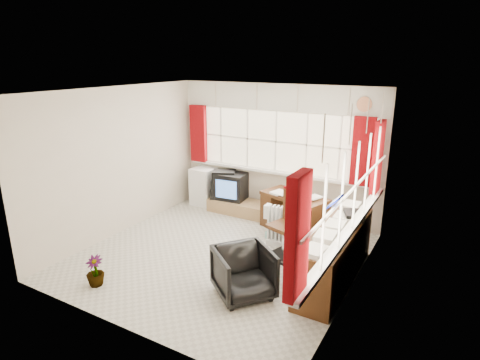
% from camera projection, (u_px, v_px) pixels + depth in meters
% --- Properties ---
extents(ground, '(4.00, 4.00, 0.00)m').
position_uv_depth(ground, '(220.00, 256.00, 6.19)').
color(ground, beige).
rests_on(ground, ground).
extents(room_walls, '(4.00, 4.00, 4.00)m').
position_uv_depth(room_walls, '(218.00, 162.00, 5.76)').
color(room_walls, beige).
rests_on(room_walls, ground).
extents(window_back, '(3.70, 0.12, 3.60)m').
position_uv_depth(window_back, '(275.00, 168.00, 7.53)').
color(window_back, '#FFEFC9').
rests_on(window_back, room_walls).
extents(window_right, '(0.12, 3.70, 3.60)m').
position_uv_depth(window_right, '(350.00, 224.00, 5.00)').
color(window_right, '#FFEFC9').
rests_on(window_right, room_walls).
extents(curtains, '(3.83, 3.83, 1.15)m').
position_uv_depth(curtains, '(302.00, 159.00, 6.10)').
color(curtains, maroon).
rests_on(curtains, room_walls).
extents(overhead_cabinets, '(3.98, 3.98, 0.48)m').
position_uv_depth(overhead_cabinets, '(310.00, 106.00, 5.89)').
color(overhead_cabinets, silver).
rests_on(overhead_cabinets, room_walls).
extents(desk, '(1.28, 0.90, 0.71)m').
position_uv_depth(desk, '(294.00, 211.00, 6.98)').
color(desk, '#492511').
rests_on(desk, ground).
extents(desk_lamp, '(0.16, 0.14, 0.40)m').
position_uv_depth(desk_lamp, '(304.00, 178.00, 6.92)').
color(desk_lamp, yellow).
rests_on(desk_lamp, desk).
extents(task_chair, '(0.56, 0.57, 1.05)m').
position_uv_depth(task_chair, '(290.00, 221.00, 6.07)').
color(task_chair, black).
rests_on(task_chair, ground).
extents(office_chair, '(0.98, 0.97, 0.64)m').
position_uv_depth(office_chair, '(244.00, 273.00, 5.08)').
color(office_chair, black).
rests_on(office_chair, ground).
extents(radiator, '(0.45, 0.20, 0.66)m').
position_uv_depth(radiator, '(281.00, 230.00, 6.47)').
color(radiator, white).
rests_on(radiator, ground).
extents(credenza, '(0.50, 2.00, 0.85)m').
position_uv_depth(credenza, '(335.00, 253.00, 5.42)').
color(credenza, '#492511').
rests_on(credenza, ground).
extents(file_tray, '(0.36, 0.40, 0.11)m').
position_uv_depth(file_tray, '(354.00, 216.00, 5.64)').
color(file_tray, black).
rests_on(file_tray, credenza).
extents(tv_bench, '(1.40, 0.50, 0.25)m').
position_uv_depth(tv_bench, '(243.00, 208.00, 7.85)').
color(tv_bench, '#AA7C55').
rests_on(tv_bench, ground).
extents(crt_tv, '(0.62, 0.59, 0.52)m').
position_uv_depth(crt_tv, '(232.00, 186.00, 7.93)').
color(crt_tv, black).
rests_on(crt_tv, tv_bench).
extents(hifi_stack, '(0.62, 0.53, 0.56)m').
position_uv_depth(hifi_stack, '(224.00, 185.00, 7.96)').
color(hifi_stack, black).
rests_on(hifi_stack, tv_bench).
extents(mini_fridge, '(0.46, 0.46, 0.77)m').
position_uv_depth(mini_fridge, '(204.00, 186.00, 8.30)').
color(mini_fridge, white).
rests_on(mini_fridge, ground).
extents(spray_bottle_a, '(0.12, 0.12, 0.27)m').
position_uv_depth(spray_bottle_a, '(276.00, 215.00, 7.43)').
color(spray_bottle_a, white).
rests_on(spray_bottle_a, ground).
extents(spray_bottle_b, '(0.11, 0.11, 0.17)m').
position_uv_depth(spray_bottle_b, '(268.00, 233.00, 6.78)').
color(spray_bottle_b, '#82C1B9').
rests_on(spray_bottle_b, ground).
extents(flower_vase, '(0.28, 0.28, 0.42)m').
position_uv_depth(flower_vase, '(95.00, 271.00, 5.34)').
color(flower_vase, black).
rests_on(flower_vase, ground).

